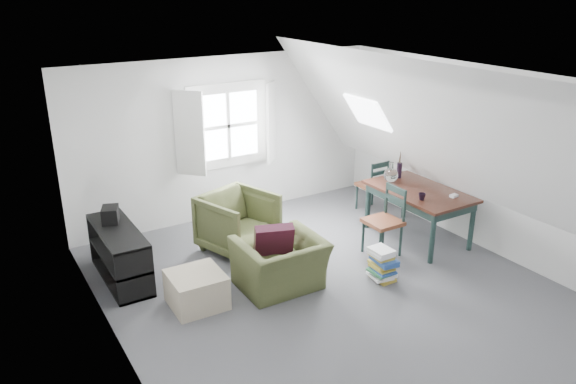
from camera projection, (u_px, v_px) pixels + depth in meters
floor at (328, 287)px, 6.87m from camera, size 5.50×5.50×0.00m
ceiling at (334, 83)px, 5.99m from camera, size 5.50×5.50×0.00m
wall_back at (227, 138)px, 8.63m from camera, size 5.00×0.00×5.00m
wall_front at (542, 302)px, 4.23m from camera, size 5.00×0.00×5.00m
wall_left at (112, 241)px, 5.22m from camera, size 0.00×5.50×5.50m
wall_right at (481, 158)px, 7.64m from camera, size 0.00×5.50×5.50m
slope_left at (203, 171)px, 5.49m from camera, size 3.19×5.50×4.48m
slope_right at (434, 130)px, 7.00m from camera, size 3.19×5.50×4.48m
dormer_window at (229, 126)px, 8.50m from camera, size 1.71×0.35×1.30m
skylight at (368, 113)px, 8.05m from camera, size 0.35×0.75×0.47m
armchair_near at (280, 287)px, 6.87m from camera, size 0.99×0.87×0.64m
armchair_far at (239, 249)px, 7.84m from camera, size 1.12×1.14×0.82m
throw_pillow at (274, 242)px, 6.80m from camera, size 0.53×0.41×0.49m
ottoman at (197, 289)px, 6.43m from camera, size 0.62×0.62×0.40m
dining_table at (419, 196)px, 7.96m from camera, size 0.90×1.50×0.75m
demijohn at (391, 175)px, 8.17m from camera, size 0.21×0.21×0.30m
vase_twigs at (399, 169)px, 8.37m from camera, size 0.07×0.08×0.58m
cup at (422, 200)px, 7.56m from camera, size 0.13×0.13×0.09m
paper_box at (454, 196)px, 7.65m from camera, size 0.12×0.08×0.04m
dining_chair_far at (373, 185)px, 9.00m from camera, size 0.41×0.41×0.87m
dining_chair_near at (385, 220)px, 7.57m from camera, size 0.44×0.44×0.95m
media_shelf at (121, 258)px, 6.94m from camera, size 0.44×1.33×0.68m
electronics_box at (110, 215)px, 7.01m from camera, size 0.28×0.32×0.22m
magazine_stack at (382, 264)px, 6.98m from camera, size 0.31×0.37×0.42m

